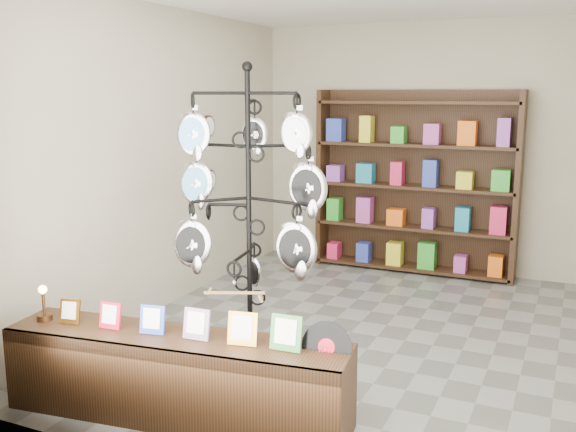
# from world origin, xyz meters

# --- Properties ---
(ground) EXTENTS (5.00, 5.00, 0.00)m
(ground) POSITION_xyz_m (0.00, 0.00, 0.00)
(ground) COLOR slate
(ground) RESTS_ON ground
(room_envelope) EXTENTS (5.00, 5.00, 5.00)m
(room_envelope) POSITION_xyz_m (0.00, 0.00, 1.85)
(room_envelope) COLOR #B0A78E
(room_envelope) RESTS_ON ground
(display_tree) EXTENTS (1.26, 1.26, 2.39)m
(display_tree) POSITION_xyz_m (-0.46, -1.10, 1.38)
(display_tree) COLOR black
(display_tree) RESTS_ON ground
(front_shelf) EXTENTS (2.41, 0.77, 0.84)m
(front_shelf) POSITION_xyz_m (-0.56, -1.97, 0.29)
(front_shelf) COLOR black
(front_shelf) RESTS_ON ground
(back_shelving) EXTENTS (2.42, 0.36, 2.20)m
(back_shelving) POSITION_xyz_m (0.00, 2.30, 1.03)
(back_shelving) COLOR black
(back_shelving) RESTS_ON ground
(wall_clocks) EXTENTS (0.03, 0.24, 0.84)m
(wall_clocks) POSITION_xyz_m (-1.97, 0.80, 1.50)
(wall_clocks) COLOR black
(wall_clocks) RESTS_ON ground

